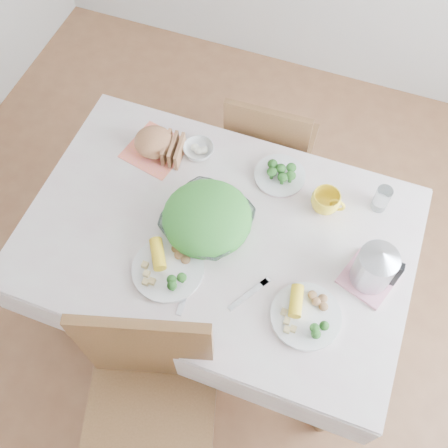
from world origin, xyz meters
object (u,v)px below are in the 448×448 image
(salad_bowl, at_px, (207,221))
(electric_kettle, at_px, (376,265))
(dinner_plate_left, at_px, (168,269))
(dinner_plate_right, at_px, (306,316))
(chair_far, at_px, (272,143))
(dining_table, at_px, (218,275))
(yellow_mug, at_px, (325,202))
(chair_near, at_px, (150,430))

(salad_bowl, distance_m, electric_kettle, 0.64)
(dinner_plate_left, height_order, dinner_plate_right, same)
(chair_far, height_order, electric_kettle, electric_kettle)
(dining_table, distance_m, dinner_plate_left, 0.46)
(dinner_plate_right, relative_size, yellow_mug, 2.18)
(chair_near, relative_size, salad_bowl, 3.23)
(dining_table, distance_m, electric_kettle, 0.78)
(dining_table, distance_m, chair_near, 0.73)
(dinner_plate_left, distance_m, yellow_mug, 0.67)
(dining_table, bearing_deg, electric_kettle, 1.63)
(electric_kettle, bearing_deg, salad_bowl, -177.01)
(dining_table, xyz_separation_m, electric_kettle, (0.59, 0.02, 0.51))
(dinner_plate_left, relative_size, yellow_mug, 2.31)
(dining_table, distance_m, dinner_plate_right, 0.61)
(chair_near, xyz_separation_m, chair_far, (0.01, 1.45, 0.00))
(chair_far, distance_m, dinner_plate_right, 1.07)
(chair_near, distance_m, yellow_mug, 1.10)
(chair_near, relative_size, dinner_plate_right, 4.13)
(dinner_plate_left, bearing_deg, dining_table, 60.89)
(salad_bowl, bearing_deg, chair_near, -86.30)
(chair_far, relative_size, salad_bowl, 2.74)
(dining_table, xyz_separation_m, chair_far, (0.01, 0.73, 0.09))
(dinner_plate_left, bearing_deg, electric_kettle, 17.78)
(electric_kettle, bearing_deg, chair_far, 131.95)
(chair_near, relative_size, chair_far, 1.18)
(chair_near, xyz_separation_m, dinner_plate_left, (-0.12, 0.51, 0.31))
(chair_far, bearing_deg, chair_near, 87.12)
(dining_table, relative_size, dinner_plate_right, 5.49)
(dining_table, relative_size, electric_kettle, 6.98)
(salad_bowl, height_order, dinner_plate_left, salad_bowl)
(chair_near, height_order, yellow_mug, chair_near)
(dinner_plate_left, xyz_separation_m, yellow_mug, (0.47, 0.47, 0.04))
(chair_far, relative_size, yellow_mug, 7.65)
(dinner_plate_right, xyz_separation_m, electric_kettle, (0.18, 0.22, 0.11))
(dining_table, bearing_deg, dinner_plate_right, -26.54)
(dining_table, height_order, electric_kettle, electric_kettle)
(salad_bowl, bearing_deg, dinner_plate_left, -106.75)
(salad_bowl, bearing_deg, electric_kettle, -0.14)
(chair_near, bearing_deg, dinner_plate_left, 86.43)
(salad_bowl, distance_m, yellow_mug, 0.47)
(dining_table, height_order, salad_bowl, salad_bowl)
(dining_table, bearing_deg, dinner_plate_left, -119.11)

